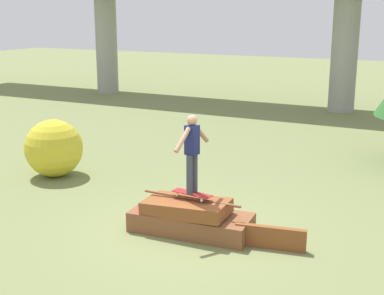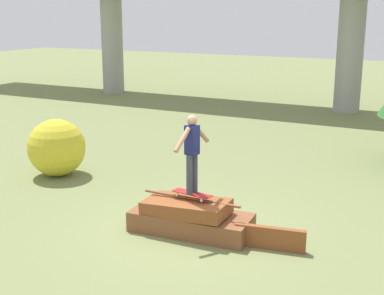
# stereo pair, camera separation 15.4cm
# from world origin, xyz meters

# --- Properties ---
(ground_plane) EXTENTS (80.00, 80.00, 0.00)m
(ground_plane) POSITION_xyz_m (0.00, 0.00, 0.00)
(ground_plane) COLOR olive
(scrap_pile) EXTENTS (2.43, 1.15, 0.72)m
(scrap_pile) POSITION_xyz_m (-0.02, -0.02, 0.30)
(scrap_pile) COLOR brown
(scrap_pile) RESTS_ON ground_plane
(scrap_plank_loose) EXTENTS (1.30, 0.33, 0.42)m
(scrap_plank_loose) POSITION_xyz_m (1.63, -0.03, 0.21)
(scrap_plank_loose) COLOR brown
(scrap_plank_loose) RESTS_ON ground_plane
(skateboard) EXTENTS (0.85, 0.34, 0.09)m
(skateboard) POSITION_xyz_m (0.02, -0.00, 0.79)
(skateboard) COLOR maroon
(skateboard) RESTS_ON scrap_pile
(skater) EXTENTS (0.25, 1.09, 1.53)m
(skater) POSITION_xyz_m (0.02, -0.00, 1.68)
(skater) COLOR #383D4C
(skater) RESTS_ON skateboard
(bush_yellow_flowering) EXTENTS (1.50, 1.50, 1.50)m
(bush_yellow_flowering) POSITION_xyz_m (-4.83, 1.69, 0.75)
(bush_yellow_flowering) COLOR gold
(bush_yellow_flowering) RESTS_ON ground_plane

